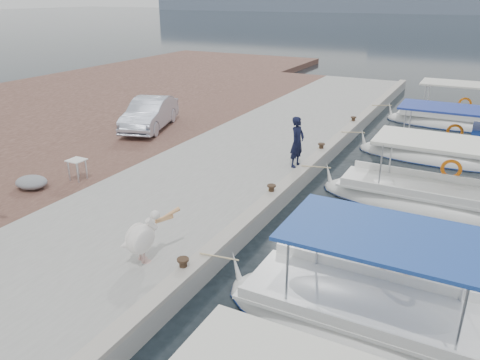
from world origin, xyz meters
name	(u,v)px	position (x,y,z in m)	size (l,w,h in m)	color
ground	(261,230)	(0.00, 0.00, 0.00)	(400.00, 400.00, 0.00)	black
concrete_quay	(246,158)	(-3.00, 5.00, 0.25)	(6.00, 40.00, 0.50)	gray
quay_curb	(312,161)	(-0.22, 5.00, 0.56)	(0.44, 40.00, 0.12)	#A0998D
cobblestone_strip	(148,141)	(-8.00, 5.00, 0.25)	(4.00, 40.00, 0.50)	#4E3029
land_backing	(1,117)	(-18.00, 5.00, 0.24)	(16.00, 60.00, 0.48)	#4E3029
fishing_caique_b	(365,321)	(3.71, -2.86, 0.12)	(6.25, 2.53, 2.83)	white
fishing_caique_c	(434,203)	(4.30, 4.10, 0.12)	(7.42, 2.35, 2.83)	white
fishing_caique_d	(445,156)	(4.14, 9.17, 0.19)	(6.90, 2.20, 2.83)	white
fishing_caique_e	(455,124)	(4.06, 15.32, 0.12)	(6.95, 2.32, 2.83)	white
mooring_bollards	(271,189)	(-0.35, 1.50, 0.69)	(0.28, 20.28, 0.33)	black
pelican	(142,237)	(-1.46, -3.54, 1.12)	(0.91, 1.52, 1.20)	tan
fisherman	(297,142)	(-0.60, 4.35, 1.44)	(0.68, 0.45, 1.87)	black
parked_car	(150,114)	(-8.65, 6.07, 1.22)	(1.53, 4.38, 1.44)	silver
tarp_bundle	(31,182)	(-7.57, -1.64, 0.70)	(1.10, 0.90, 0.40)	slate
folding_table	(77,165)	(-6.76, -0.39, 1.02)	(0.55, 0.55, 0.73)	silver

